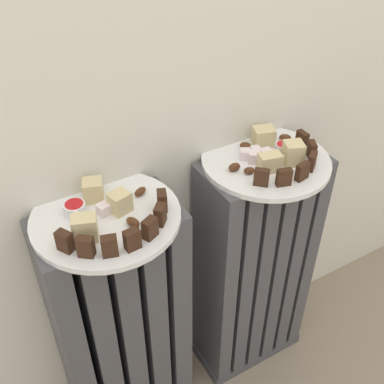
% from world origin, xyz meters
% --- Properties ---
extents(radiator_left, '(0.30, 0.15, 0.68)m').
position_xyz_m(radiator_left, '(-0.19, 0.28, 0.34)').
color(radiator_left, '#47474C').
rests_on(radiator_left, ground_plane).
extents(radiator_right, '(0.30, 0.15, 0.68)m').
position_xyz_m(radiator_right, '(0.19, 0.28, 0.34)').
color(radiator_right, '#47474C').
rests_on(radiator_right, ground_plane).
extents(plate_left, '(0.28, 0.28, 0.01)m').
position_xyz_m(plate_left, '(-0.19, 0.28, 0.69)').
color(plate_left, white).
rests_on(plate_left, radiator_left).
extents(plate_right, '(0.28, 0.28, 0.01)m').
position_xyz_m(plate_right, '(0.19, 0.28, 0.69)').
color(plate_right, white).
rests_on(plate_right, radiator_right).
extents(dark_cake_slice_left_0, '(0.03, 0.03, 0.04)m').
position_xyz_m(dark_cake_slice_left_0, '(-0.28, 0.23, 0.71)').
color(dark_cake_slice_left_0, '#382114').
rests_on(dark_cake_slice_left_0, plate_left).
extents(dark_cake_slice_left_1, '(0.03, 0.03, 0.04)m').
position_xyz_m(dark_cake_slice_left_1, '(-0.25, 0.20, 0.71)').
color(dark_cake_slice_left_1, '#382114').
rests_on(dark_cake_slice_left_1, plate_left).
extents(dark_cake_slice_left_2, '(0.03, 0.02, 0.04)m').
position_xyz_m(dark_cake_slice_left_2, '(-0.22, 0.18, 0.71)').
color(dark_cake_slice_left_2, '#382114').
rests_on(dark_cake_slice_left_2, plate_left).
extents(dark_cake_slice_left_3, '(0.03, 0.02, 0.04)m').
position_xyz_m(dark_cake_slice_left_3, '(-0.18, 0.17, 0.71)').
color(dark_cake_slice_left_3, '#382114').
rests_on(dark_cake_slice_left_3, plate_left).
extents(dark_cake_slice_left_4, '(0.03, 0.03, 0.04)m').
position_xyz_m(dark_cake_slice_left_4, '(-0.14, 0.18, 0.71)').
color(dark_cake_slice_left_4, '#382114').
rests_on(dark_cake_slice_left_4, plate_left).
extents(dark_cake_slice_left_5, '(0.03, 0.03, 0.04)m').
position_xyz_m(dark_cake_slice_left_5, '(-0.11, 0.21, 0.71)').
color(dark_cake_slice_left_5, '#382114').
rests_on(dark_cake_slice_left_5, plate_left).
extents(dark_cake_slice_left_6, '(0.03, 0.03, 0.04)m').
position_xyz_m(dark_cake_slice_left_6, '(-0.09, 0.24, 0.71)').
color(dark_cake_slice_left_6, '#382114').
rests_on(dark_cake_slice_left_6, plate_left).
extents(marble_cake_slice_left_0, '(0.04, 0.04, 0.04)m').
position_xyz_m(marble_cake_slice_left_0, '(-0.16, 0.28, 0.71)').
color(marble_cake_slice_left_0, beige).
rests_on(marble_cake_slice_left_0, plate_left).
extents(marble_cake_slice_left_1, '(0.05, 0.05, 0.04)m').
position_xyz_m(marble_cake_slice_left_1, '(-0.19, 0.33, 0.71)').
color(marble_cake_slice_left_1, beige).
rests_on(marble_cake_slice_left_1, plate_left).
extents(marble_cake_slice_left_2, '(0.05, 0.04, 0.05)m').
position_xyz_m(marble_cake_slice_left_2, '(-0.24, 0.24, 0.72)').
color(marble_cake_slice_left_2, beige).
rests_on(marble_cake_slice_left_2, plate_left).
extents(turkish_delight_left_0, '(0.03, 0.03, 0.02)m').
position_xyz_m(turkish_delight_left_0, '(-0.19, 0.28, 0.70)').
color(turkish_delight_left_0, white).
rests_on(turkish_delight_left_0, plate_left).
extents(turkish_delight_left_1, '(0.03, 0.03, 0.02)m').
position_xyz_m(turkish_delight_left_1, '(-0.24, 0.28, 0.70)').
color(turkish_delight_left_1, white).
rests_on(turkish_delight_left_1, plate_left).
extents(medjool_date_left_0, '(0.03, 0.03, 0.02)m').
position_xyz_m(medjool_date_left_0, '(-0.16, 0.22, 0.70)').
color(medjool_date_left_0, '#4C2814').
rests_on(medjool_date_left_0, plate_left).
extents(medjool_date_left_1, '(0.03, 0.03, 0.02)m').
position_xyz_m(medjool_date_left_1, '(-0.11, 0.30, 0.70)').
color(medjool_date_left_1, '#4C2814').
rests_on(medjool_date_left_1, plate_left).
extents(jam_bowl_left, '(0.04, 0.04, 0.02)m').
position_xyz_m(jam_bowl_left, '(-0.23, 0.31, 0.70)').
color(jam_bowl_left, white).
rests_on(jam_bowl_left, plate_left).
extents(dark_cake_slice_right_0, '(0.03, 0.03, 0.04)m').
position_xyz_m(dark_cake_slice_right_0, '(0.12, 0.21, 0.71)').
color(dark_cake_slice_right_0, '#382114').
rests_on(dark_cake_slice_right_0, plate_right).
extents(dark_cake_slice_right_1, '(0.03, 0.02, 0.04)m').
position_xyz_m(dark_cake_slice_right_1, '(0.16, 0.19, 0.71)').
color(dark_cake_slice_right_1, '#382114').
rests_on(dark_cake_slice_right_1, plate_right).
extents(dark_cake_slice_right_2, '(0.03, 0.02, 0.04)m').
position_xyz_m(dark_cake_slice_right_2, '(0.20, 0.18, 0.71)').
color(dark_cake_slice_right_2, '#382114').
rests_on(dark_cake_slice_right_2, plate_right).
extents(dark_cake_slice_right_3, '(0.03, 0.03, 0.04)m').
position_xyz_m(dark_cake_slice_right_3, '(0.25, 0.20, 0.71)').
color(dark_cake_slice_right_3, '#382114').
rests_on(dark_cake_slice_right_3, plate_right).
extents(dark_cake_slice_right_4, '(0.03, 0.03, 0.04)m').
position_xyz_m(dark_cake_slice_right_4, '(0.28, 0.24, 0.71)').
color(dark_cake_slice_right_4, '#382114').
rests_on(dark_cake_slice_right_4, plate_right).
extents(dark_cake_slice_right_5, '(0.01, 0.03, 0.04)m').
position_xyz_m(dark_cake_slice_right_5, '(0.29, 0.28, 0.71)').
color(dark_cake_slice_right_5, '#382114').
rests_on(dark_cake_slice_right_5, plate_right).
extents(marble_cake_slice_right_0, '(0.05, 0.05, 0.05)m').
position_xyz_m(marble_cake_slice_right_0, '(0.23, 0.24, 0.72)').
color(marble_cake_slice_right_0, beige).
rests_on(marble_cake_slice_right_0, plate_right).
extents(marble_cake_slice_right_1, '(0.05, 0.04, 0.04)m').
position_xyz_m(marble_cake_slice_right_1, '(0.17, 0.24, 0.71)').
color(marble_cake_slice_right_1, beige).
rests_on(marble_cake_slice_right_1, plate_right).
extents(marble_cake_slice_right_2, '(0.06, 0.05, 0.04)m').
position_xyz_m(marble_cake_slice_right_2, '(0.22, 0.33, 0.71)').
color(marble_cake_slice_right_2, beige).
rests_on(marble_cake_slice_right_2, plate_right).
extents(turkish_delight_right_0, '(0.03, 0.03, 0.02)m').
position_xyz_m(turkish_delight_right_0, '(0.18, 0.28, 0.70)').
color(turkish_delight_right_0, white).
rests_on(turkish_delight_right_0, plate_right).
extents(turkish_delight_right_1, '(0.02, 0.02, 0.02)m').
position_xyz_m(turkish_delight_right_1, '(0.18, 0.30, 0.70)').
color(turkish_delight_right_1, white).
rests_on(turkish_delight_right_1, plate_right).
extents(turkish_delight_right_2, '(0.03, 0.03, 0.02)m').
position_xyz_m(turkish_delight_right_2, '(0.15, 0.30, 0.70)').
color(turkish_delight_right_2, white).
rests_on(turkish_delight_right_2, plate_right).
extents(turkish_delight_right_3, '(0.03, 0.03, 0.02)m').
position_xyz_m(turkish_delight_right_3, '(0.16, 0.28, 0.70)').
color(turkish_delight_right_3, white).
rests_on(turkish_delight_right_3, plate_right).
extents(medjool_date_right_0, '(0.03, 0.02, 0.02)m').
position_xyz_m(medjool_date_right_0, '(0.10, 0.28, 0.70)').
color(medjool_date_right_0, '#4C2814').
rests_on(medjool_date_right_0, plate_right).
extents(medjool_date_right_1, '(0.03, 0.02, 0.01)m').
position_xyz_m(medjool_date_right_1, '(0.12, 0.25, 0.70)').
color(medjool_date_right_1, '#4C2814').
rests_on(medjool_date_right_1, plate_right).
extents(medjool_date_right_2, '(0.03, 0.03, 0.02)m').
position_xyz_m(medjool_date_right_2, '(0.27, 0.32, 0.70)').
color(medjool_date_right_2, '#4C2814').
rests_on(medjool_date_right_2, plate_right).
extents(medjool_date_right_3, '(0.03, 0.03, 0.01)m').
position_xyz_m(medjool_date_right_3, '(0.17, 0.34, 0.70)').
color(medjool_date_right_3, '#4C2814').
rests_on(medjool_date_right_3, plate_right).
extents(jam_bowl_right, '(0.04, 0.04, 0.03)m').
position_xyz_m(jam_bowl_right, '(0.23, 0.28, 0.71)').
color(jam_bowl_right, white).
rests_on(jam_bowl_right, plate_right).
extents(fork, '(0.05, 0.10, 0.00)m').
position_xyz_m(fork, '(0.21, 0.28, 0.69)').
color(fork, silver).
rests_on(fork, plate_right).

